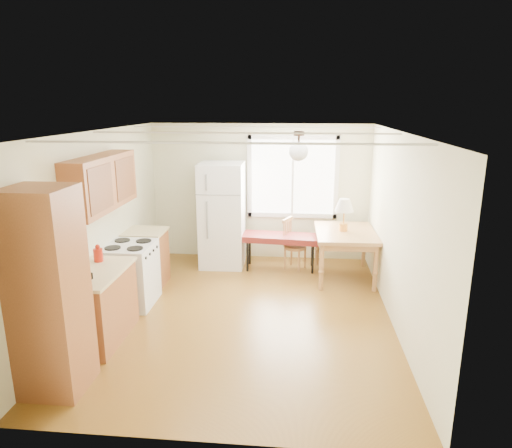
# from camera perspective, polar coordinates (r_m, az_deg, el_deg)

# --- Properties ---
(room_shell) EXTENTS (4.60, 5.60, 2.62)m
(room_shell) POSITION_cam_1_polar(r_m,az_deg,el_deg) (6.04, -1.55, -0.48)
(room_shell) COLOR brown
(room_shell) RESTS_ON ground
(kitchen_run) EXTENTS (0.65, 3.40, 2.20)m
(kitchen_run) POSITION_cam_1_polar(r_m,az_deg,el_deg) (6.03, -18.76, -5.39)
(kitchen_run) COLOR brown
(kitchen_run) RESTS_ON ground
(window_unit) EXTENTS (1.64, 0.05, 1.51)m
(window_unit) POSITION_cam_1_polar(r_m,az_deg,el_deg) (8.36, 4.61, 5.88)
(window_unit) COLOR white
(window_unit) RESTS_ON room_shell
(pendant_light) EXTENTS (0.26, 0.26, 0.40)m
(pendant_light) POSITION_cam_1_polar(r_m,az_deg,el_deg) (6.21, 5.34, 9.15)
(pendant_light) COLOR #301F15
(pendant_light) RESTS_ON room_shell
(refrigerator) EXTENTS (0.78, 0.80, 1.85)m
(refrigerator) POSITION_cam_1_polar(r_m,az_deg,el_deg) (8.12, -4.25, 1.14)
(refrigerator) COLOR white
(refrigerator) RESTS_ON ground
(bench) EXTENTS (1.38, 0.62, 0.62)m
(bench) POSITION_cam_1_polar(r_m,az_deg,el_deg) (7.99, 3.09, -1.84)
(bench) COLOR maroon
(bench) RESTS_ON ground
(dining_table) EXTENTS (0.99, 1.31, 0.81)m
(dining_table) POSITION_cam_1_polar(r_m,az_deg,el_deg) (7.68, 11.09, -1.63)
(dining_table) COLOR #A4703F
(dining_table) RESTS_ON ground
(chair) EXTENTS (0.44, 0.44, 0.89)m
(chair) POSITION_cam_1_polar(r_m,az_deg,el_deg) (8.06, 4.41, -2.06)
(chair) COLOR #A4703F
(chair) RESTS_ON ground
(table_lamp) EXTENTS (0.31, 0.31, 0.54)m
(table_lamp) POSITION_cam_1_polar(r_m,az_deg,el_deg) (7.58, 10.97, 2.01)
(table_lamp) COLOR gold
(table_lamp) RESTS_ON dining_table
(coffee_maker) EXTENTS (0.23, 0.26, 0.34)m
(coffee_maker) POSITION_cam_1_polar(r_m,az_deg,el_deg) (5.51, -21.25, -5.51)
(coffee_maker) COLOR black
(coffee_maker) RESTS_ON kitchen_run
(kettle) EXTENTS (0.12, 0.12, 0.23)m
(kettle) POSITION_cam_1_polar(r_m,az_deg,el_deg) (6.12, -19.12, -3.61)
(kettle) COLOR red
(kettle) RESTS_ON kitchen_run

